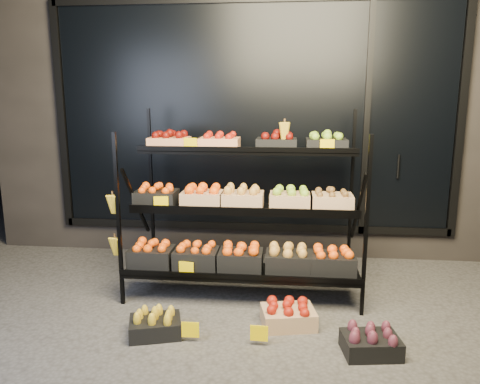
# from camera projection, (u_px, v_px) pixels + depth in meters

# --- Properties ---
(ground) EXTENTS (24.00, 24.00, 0.00)m
(ground) POSITION_uv_depth(u_px,v_px,m) (237.00, 319.00, 3.82)
(ground) COLOR #514F4C
(ground) RESTS_ON ground
(building) EXTENTS (6.00, 2.08, 3.50)m
(building) POSITION_uv_depth(u_px,v_px,m) (259.00, 98.00, 5.98)
(building) COLOR #2D2826
(building) RESTS_ON ground
(display_rack) EXTENTS (2.18, 1.02, 1.66)m
(display_rack) POSITION_uv_depth(u_px,v_px,m) (242.00, 208.00, 4.25)
(display_rack) COLOR black
(display_rack) RESTS_ON ground
(tag_floor_a) EXTENTS (0.13, 0.01, 0.12)m
(tag_floor_a) POSITION_uv_depth(u_px,v_px,m) (190.00, 335.00, 3.45)
(tag_floor_a) COLOR #F3C900
(tag_floor_a) RESTS_ON ground
(tag_floor_b) EXTENTS (0.13, 0.01, 0.12)m
(tag_floor_b) POSITION_uv_depth(u_px,v_px,m) (259.00, 338.00, 3.40)
(tag_floor_b) COLOR #F3C900
(tag_floor_b) RESTS_ON ground
(floor_crate_midleft) EXTENTS (0.45, 0.38, 0.20)m
(floor_crate_midleft) POSITION_uv_depth(u_px,v_px,m) (155.00, 324.00, 3.55)
(floor_crate_midleft) COLOR black
(floor_crate_midleft) RESTS_ON ground
(floor_crate_midright) EXTENTS (0.46, 0.38, 0.21)m
(floor_crate_midright) POSITION_uv_depth(u_px,v_px,m) (288.00, 314.00, 3.69)
(floor_crate_midright) COLOR tan
(floor_crate_midright) RESTS_ON ground
(floor_crate_right) EXTENTS (0.43, 0.34, 0.20)m
(floor_crate_right) POSITION_uv_depth(u_px,v_px,m) (371.00, 342.00, 3.29)
(floor_crate_right) COLOR black
(floor_crate_right) RESTS_ON ground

